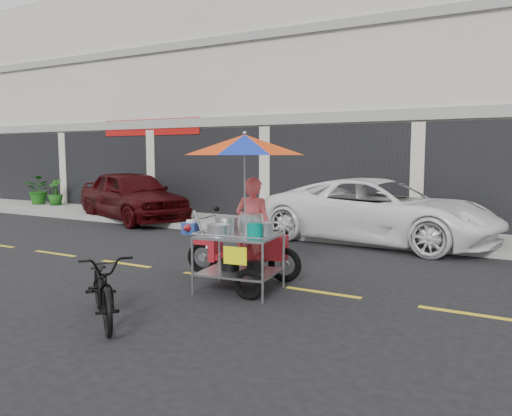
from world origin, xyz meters
The scene contains 9 objects.
ground centered at (0.00, 0.00, 0.00)m, with size 90.00×90.00×0.00m, color black.
sidewalk centered at (0.00, 5.50, 0.07)m, with size 45.00×3.00×0.15m, color gray.
centerline centered at (0.00, 0.00, 0.00)m, with size 42.00×0.10×0.01m, color gold.
maroon_sedan centered at (-8.25, 4.70, 0.79)m, with size 1.87×4.66×1.59m, color #300406.
white_pickup centered at (-0.45, 4.65, 0.76)m, with size 2.51×5.44×1.51m, color white.
plant_tall centered at (-13.99, 5.70, 0.72)m, with size 1.02×0.88×1.13m, color #1A5314.
plant_short centered at (-13.17, 5.77, 0.64)m, with size 0.55×0.55×0.99m, color #1A5314.
near_bicycle centered at (-1.89, -2.56, 0.45)m, with size 0.60×1.72×0.90m, color black.
food_vendor_rig centered at (-1.22, -0.22, 1.52)m, with size 2.60×2.09×2.43m.
Camera 1 is at (2.73, -6.88, 2.08)m, focal length 35.00 mm.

